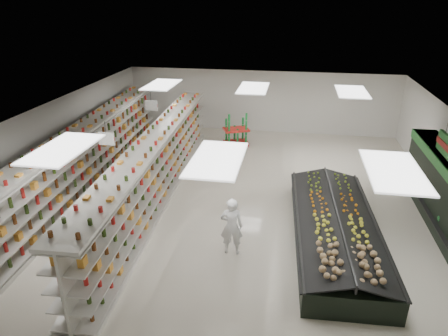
% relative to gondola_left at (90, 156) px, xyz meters
% --- Properties ---
extents(floor, '(16.00, 16.00, 0.00)m').
position_rel_gondola_left_xyz_m(floor, '(5.86, -0.50, -1.07)').
color(floor, beige).
rests_on(floor, ground).
extents(ceiling, '(14.00, 16.00, 0.02)m').
position_rel_gondola_left_xyz_m(ceiling, '(5.86, -0.50, 2.13)').
color(ceiling, white).
rests_on(ceiling, wall_back).
extents(wall_back, '(14.00, 0.02, 3.20)m').
position_rel_gondola_left_xyz_m(wall_back, '(5.86, 7.50, 0.53)').
color(wall_back, white).
rests_on(wall_back, floor).
extents(wall_left, '(0.02, 16.00, 3.20)m').
position_rel_gondola_left_xyz_m(wall_left, '(-1.14, -0.50, 0.53)').
color(wall_left, white).
rests_on(wall_left, floor).
extents(aisle_sign_near, '(0.52, 0.06, 0.75)m').
position_rel_gondola_left_xyz_m(aisle_sign_near, '(2.06, -2.50, 1.68)').
color(aisle_sign_near, white).
rests_on(aisle_sign_near, ceiling).
extents(aisle_sign_far, '(0.52, 0.06, 0.75)m').
position_rel_gondola_left_xyz_m(aisle_sign_far, '(2.06, 1.50, 1.68)').
color(aisle_sign_far, white).
rests_on(aisle_sign_far, ceiling).
extents(gondola_left, '(1.67, 13.47, 2.33)m').
position_rel_gondola_left_xyz_m(gondola_left, '(0.00, 0.00, 0.00)').
color(gondola_left, beige).
rests_on(gondola_left, floor).
extents(gondola_center, '(1.65, 13.42, 2.32)m').
position_rel_gondola_left_xyz_m(gondola_center, '(2.97, -0.84, -0.00)').
color(gondola_center, beige).
rests_on(gondola_center, floor).
extents(produce_island, '(2.72, 6.73, 0.99)m').
position_rel_gondola_left_xyz_m(produce_island, '(9.02, -2.61, -0.62)').
color(produce_island, black).
rests_on(produce_island, floor).
extents(soda_endcap, '(1.39, 1.20, 1.50)m').
position_rel_gondola_left_xyz_m(soda_endcap, '(4.93, 5.07, -0.34)').
color(soda_endcap, red).
rests_on(soda_endcap, floor).
extents(shopper_main, '(0.67, 0.47, 1.72)m').
position_rel_gondola_left_xyz_m(shopper_main, '(6.10, -3.75, -0.21)').
color(shopper_main, white).
rests_on(shopper_main, floor).
extents(shopper_background, '(0.58, 0.92, 1.86)m').
position_rel_gondola_left_xyz_m(shopper_background, '(2.06, 3.23, -0.14)').
color(shopper_background, '#97865D').
rests_on(shopper_background, floor).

